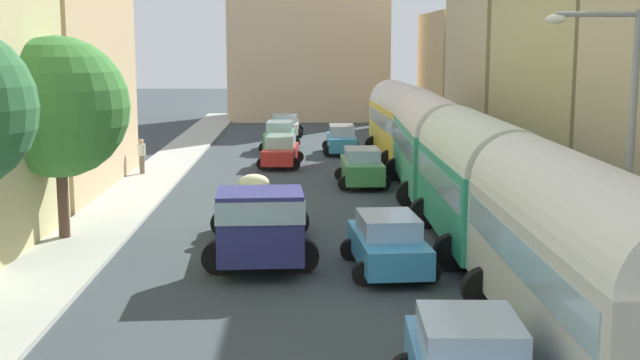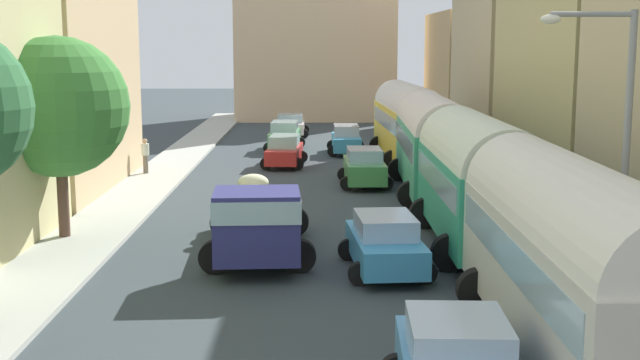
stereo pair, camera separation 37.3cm
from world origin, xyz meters
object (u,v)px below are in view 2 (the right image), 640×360
car_5 (364,167)px  car_6 (346,139)px  car_1 (285,136)px  parked_bus_1 (477,176)px  car_2 (291,125)px  parked_bus_0 (573,253)px  pedestrian_2 (145,155)px  parked_bus_3 (407,119)px  parked_bus_2 (433,139)px  streetlamp_near (614,136)px  cargo_truck_0 (258,219)px  car_0 (285,151)px  car_4 (385,243)px

car_5 → car_6: car_5 is taller
car_1 → car_6: size_ratio=1.05×
parked_bus_1 → car_2: size_ratio=2.11×
parked_bus_0 → car_1: parked_bus_0 is taller
car_1 → pedestrian_2: 11.08m
car_5 → parked_bus_3: bearing=69.7°
parked_bus_1 → parked_bus_0: bearing=-90.0°
parked_bus_1 → parked_bus_2: 9.00m
parked_bus_2 → car_6: (-2.99, 12.27, -1.41)m
pedestrian_2 → streetlamp_near: size_ratio=0.26×
car_6 → pedestrian_2: bearing=-140.9°
car_6 → parked_bus_1: bearing=-82.0°
car_2 → car_6: bearing=-69.4°
car_1 → cargo_truck_0: bearing=-89.9°
parked_bus_3 → car_1: 8.14m
parked_bus_1 → car_6: parked_bus_1 is taller
car_0 → car_2: bearing=90.2°
parked_bus_3 → car_0: 6.54m
parked_bus_2 → pedestrian_2: parked_bus_2 is taller
car_1 → car_4: size_ratio=1.06×
parked_bus_0 → parked_bus_2: size_ratio=0.97×
car_5 → cargo_truck_0: bearing=-106.9°
parked_bus_3 → car_1: (-6.42, 4.81, -1.40)m
parked_bus_2 → car_0: bearing=129.2°
car_6 → streetlamp_near: streetlamp_near is taller
car_0 → car_6: 5.65m
cargo_truck_0 → car_1: size_ratio=1.67×
parked_bus_1 → cargo_truck_0: 6.60m
car_6 → car_4: bearing=-89.9°
car_1 → streetlamp_near: size_ratio=0.65×
parked_bus_2 → car_1: 15.29m
car_0 → car_6: (3.24, 4.63, 0.02)m
car_1 → car_6: 3.76m
parked_bus_0 → pedestrian_2: parked_bus_0 is taller
cargo_truck_0 → parked_bus_2: bearing=58.6°
pedestrian_2 → streetlamp_near: 24.60m
car_6 → cargo_truck_0: bearing=-98.5°
parked_bus_2 → cargo_truck_0: (-6.37, -10.42, -1.02)m
car_4 → streetlamp_near: (4.54, -3.77, 3.27)m
parked_bus_2 → car_0: size_ratio=2.31×
car_5 → pedestrian_2: (-9.86, 2.68, 0.18)m
parked_bus_0 → car_2: bearing=99.1°
parked_bus_0 → parked_bus_3: parked_bus_3 is taller
car_5 → car_6: 10.41m
parked_bus_2 → car_6: size_ratio=2.43×
parked_bus_3 → cargo_truck_0: (-6.37, -19.42, -1.04)m
streetlamp_near → cargo_truck_0: bearing=148.2°
parked_bus_1 → car_1: (-6.42, 22.81, -1.33)m
car_0 → car_4: 19.52m
parked_bus_3 → cargo_truck_0: size_ratio=1.35×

